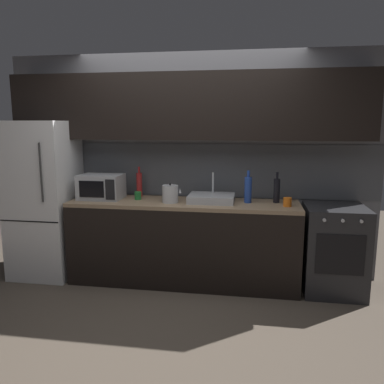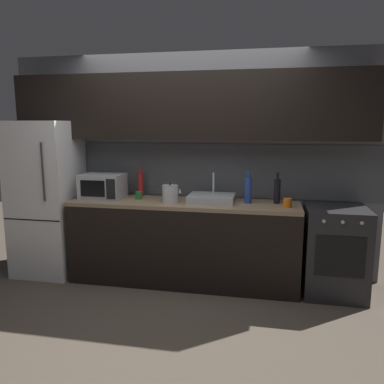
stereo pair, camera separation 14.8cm
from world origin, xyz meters
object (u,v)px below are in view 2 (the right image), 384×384
(microwave, at_px, (103,186))
(wine_bottle_dark, at_px, (277,191))
(refrigerator, at_px, (47,198))
(wine_bottle_red, at_px, (141,184))
(kettle, at_px, (170,194))
(mug_orange, at_px, (287,203))
(oven_range, at_px, (334,251))
(mug_green, at_px, (139,195))
(wine_bottle_blue, at_px, (248,190))

(microwave, relative_size, wine_bottle_dark, 1.42)
(refrigerator, bearing_deg, wine_bottle_red, 11.96)
(kettle, height_order, wine_bottle_dark, wine_bottle_dark)
(wine_bottle_red, xyz_separation_m, mug_orange, (1.63, -0.30, -0.10))
(mug_orange, bearing_deg, oven_range, 8.68)
(mug_orange, relative_size, mug_green, 1.04)
(kettle, height_order, wine_bottle_blue, wine_bottle_blue)
(oven_range, height_order, mug_green, mug_green)
(oven_range, relative_size, kettle, 4.34)
(oven_range, relative_size, wine_bottle_red, 2.63)
(refrigerator, relative_size, mug_orange, 19.56)
(microwave, relative_size, wine_bottle_blue, 1.35)
(wine_bottle_red, bearing_deg, kettle, -34.18)
(mug_green, bearing_deg, microwave, -177.47)
(wine_bottle_red, height_order, wine_bottle_dark, wine_bottle_red)
(microwave, xyz_separation_m, mug_green, (0.41, 0.02, -0.09))
(wine_bottle_red, relative_size, mug_green, 3.97)
(mug_orange, height_order, mug_green, mug_orange)
(microwave, bearing_deg, wine_bottle_red, 28.75)
(microwave, height_order, wine_bottle_blue, wine_bottle_blue)
(wine_bottle_dark, xyz_separation_m, wine_bottle_blue, (-0.30, -0.05, 0.01))
(kettle, height_order, wine_bottle_red, wine_bottle_red)
(wine_bottle_blue, bearing_deg, wine_bottle_red, 172.09)
(microwave, height_order, wine_bottle_dark, wine_bottle_dark)
(oven_range, height_order, mug_orange, mug_orange)
(microwave, bearing_deg, mug_orange, -2.69)
(wine_bottle_red, bearing_deg, wine_bottle_blue, -7.91)
(kettle, height_order, mug_green, kettle)
(microwave, xyz_separation_m, mug_orange, (2.00, -0.09, -0.09))
(wine_bottle_red, bearing_deg, microwave, -151.25)
(kettle, bearing_deg, refrigerator, 177.49)
(refrigerator, relative_size, wine_bottle_dark, 5.41)
(wine_bottle_blue, bearing_deg, mug_orange, -17.81)
(microwave, bearing_deg, refrigerator, -178.45)
(refrigerator, relative_size, mug_green, 20.35)
(refrigerator, height_order, kettle, refrigerator)
(microwave, distance_m, wine_bottle_red, 0.43)
(wine_bottle_dark, relative_size, mug_orange, 3.62)
(oven_range, bearing_deg, kettle, -177.85)
(kettle, distance_m, wine_bottle_dark, 1.12)
(refrigerator, height_order, wine_bottle_dark, refrigerator)
(oven_range, distance_m, kettle, 1.78)
(microwave, distance_m, wine_bottle_dark, 1.91)
(wine_bottle_blue, distance_m, mug_orange, 0.43)
(microwave, xyz_separation_m, wine_bottle_blue, (1.61, 0.03, 0.01))
(kettle, bearing_deg, mug_orange, -0.52)
(microwave, distance_m, kettle, 0.80)
(oven_range, distance_m, wine_bottle_blue, 1.07)
(oven_range, xyz_separation_m, wine_bottle_red, (-2.12, 0.22, 0.59))
(kettle, relative_size, wine_bottle_blue, 0.61)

